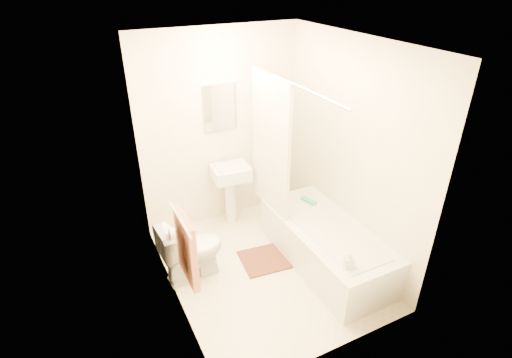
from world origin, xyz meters
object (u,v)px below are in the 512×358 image
toilet (192,250)px  sink (231,192)px  soap_bottle (349,260)px  bathtub (325,245)px  bath_mat (269,258)px

toilet → sink: 1.08m
toilet → soap_bottle: bearing=-136.4°
bathtub → soap_bottle: size_ratio=9.32×
toilet → bath_mat: (0.85, -0.14, -0.32)m
sink → toilet: bearing=-130.8°
bathtub → soap_bottle: (-0.20, -0.62, 0.33)m
bathtub → soap_bottle: 0.73m
sink → bathtub: 1.36m
bathtub → bath_mat: (-0.53, 0.31, -0.23)m
bathtub → bath_mat: bathtub is taller
soap_bottle → toilet: bearing=137.7°
sink → soap_bottle: bearing=-72.4°
sink → bath_mat: 0.99m
sink → bath_mat: bearing=-80.1°
bath_mat → soap_bottle: 1.13m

